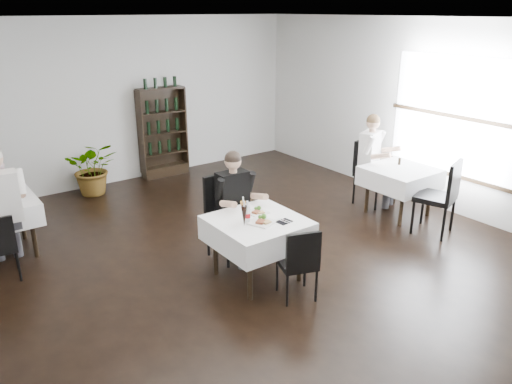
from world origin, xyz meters
The scene contains 20 objects.
room_shell centered at (0.00, 0.00, 1.50)m, with size 9.00×9.00×9.00m.
window_right centered at (3.48, 0.00, 1.50)m, with size 0.06×2.30×1.85m.
wine_shelf centered at (0.60, 4.31, 0.85)m, with size 0.90×0.28×1.75m.
main_table centered at (-0.30, 0.00, 0.62)m, with size 1.03×1.03×0.77m.
right_table centered at (2.70, 0.30, 0.62)m, with size 0.98×0.98×0.77m.
potted_tree centered at (-0.89, 4.08, 0.48)m, with size 0.86×0.75×0.96m, color #245C1F.
main_chair_far centered at (-0.26, 0.73, 0.63)m, with size 0.53×0.54×1.10m.
main_chair_near centered at (-0.22, -0.68, 0.50)m, with size 0.51×0.51×0.87m.
right_chair_far centered at (2.71, 0.95, 0.62)m, with size 0.57×0.58×1.08m.
right_chair_near centered at (2.59, -0.54, 0.64)m, with size 0.65×0.65×1.12m.
diner_main centered at (-0.21, 0.57, 0.84)m, with size 0.55×0.55×1.45m.
diner_left_near centered at (-2.69, 2.02, 0.94)m, with size 0.63×0.65×1.61m.
diner_right_far centered at (2.75, 0.88, 0.88)m, with size 0.66×0.70×1.51m.
plate_far centered at (-0.18, 0.16, 0.79)m, with size 0.26×0.26×0.07m.
plate_near centered at (-0.31, -0.11, 0.79)m, with size 0.35×0.35×0.08m.
pilsner_dark centered at (-0.53, -0.07, 0.90)m, with size 0.07×0.07×0.31m.
pilsner_lager centered at (-0.45, 0.08, 0.89)m, with size 0.07×0.07×0.30m.
coke_bottle centered at (-0.44, -0.01, 0.88)m, with size 0.07×0.07×0.27m.
napkin_cutlery centered at (-0.08, -0.24, 0.78)m, with size 0.18×0.19×0.02m.
pepper_mill centered at (2.83, 0.44, 0.83)m, with size 0.04×0.04×0.11m, color black.
Camera 1 is at (-3.49, -4.36, 3.11)m, focal length 35.00 mm.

